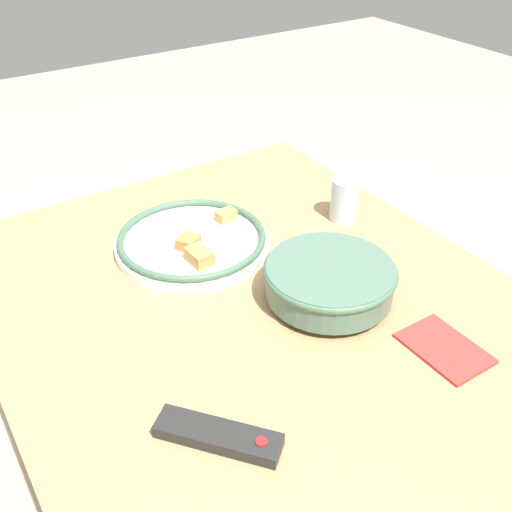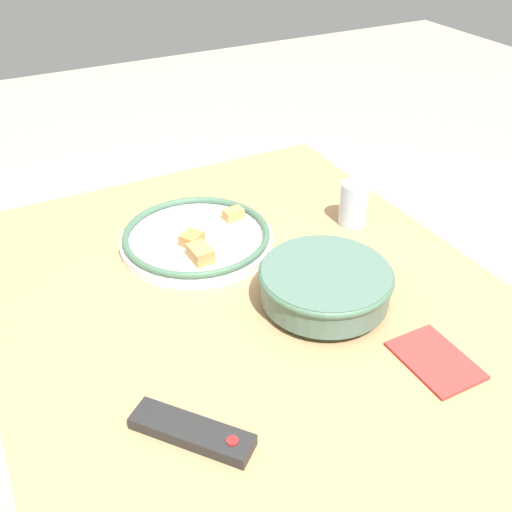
# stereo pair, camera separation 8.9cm
# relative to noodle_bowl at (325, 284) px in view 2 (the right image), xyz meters

# --- Properties ---
(dining_table) EXTENTS (1.17, 0.91, 0.73)m
(dining_table) POSITION_rel_noodle_bowl_xyz_m (0.04, 0.11, -0.13)
(dining_table) COLOR tan
(dining_table) RESTS_ON ground_plane
(noodle_bowl) EXTENTS (0.24, 0.24, 0.07)m
(noodle_bowl) POSITION_rel_noodle_bowl_xyz_m (0.00, 0.00, 0.00)
(noodle_bowl) COLOR #4C6B5B
(noodle_bowl) RESTS_ON dining_table
(food_plate) EXTENTS (0.32, 0.32, 0.05)m
(food_plate) POSITION_rel_noodle_bowl_xyz_m (0.29, 0.13, -0.03)
(food_plate) COLOR white
(food_plate) RESTS_ON dining_table
(tv_remote) EXTENTS (0.17, 0.15, 0.02)m
(tv_remote) POSITION_rel_noodle_bowl_xyz_m (-0.17, 0.33, -0.03)
(tv_remote) COLOR black
(tv_remote) RESTS_ON dining_table
(drinking_glass) EXTENTS (0.06, 0.06, 0.10)m
(drinking_glass) POSITION_rel_noodle_bowl_xyz_m (0.21, -0.21, 0.01)
(drinking_glass) COLOR silver
(drinking_glass) RESTS_ON dining_table
(folded_napkin) EXTENTS (0.14, 0.10, 0.01)m
(folded_napkin) POSITION_rel_noodle_bowl_xyz_m (-0.21, -0.08, -0.04)
(folded_napkin) COLOR #B2332D
(folded_napkin) RESTS_ON dining_table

